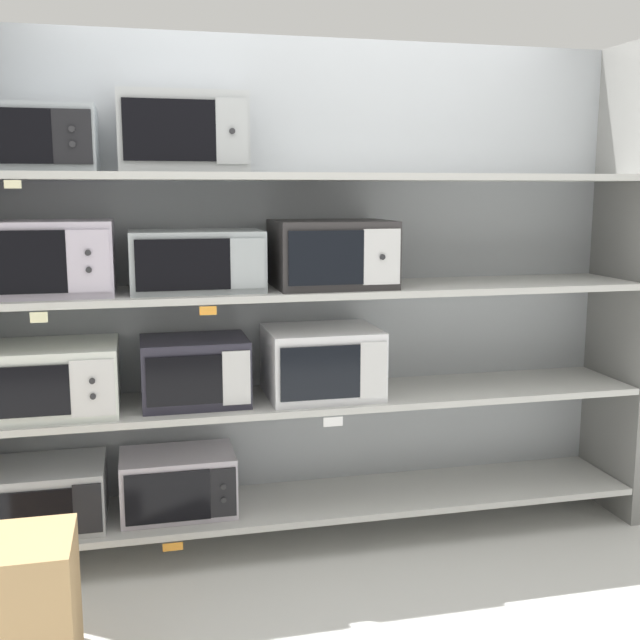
# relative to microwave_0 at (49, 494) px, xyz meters

# --- Properties ---
(back_panel) EXTENTS (3.22, 0.04, 2.33)m
(back_panel) POSITION_rel_microwave_0_xyz_m (1.21, 0.27, 0.84)
(back_panel) COLOR #9EA3A8
(back_panel) RESTS_ON ground
(upright_right) EXTENTS (0.05, 0.49, 2.33)m
(upright_right) POSITION_rel_microwave_0_xyz_m (2.76, 0.00, 0.84)
(upright_right) COLOR slate
(upright_right) RESTS_ON ground
(shelf_0) EXTENTS (3.02, 0.49, 0.03)m
(shelf_0) POSITION_rel_microwave_0_xyz_m (1.21, 0.00, -0.15)
(shelf_0) COLOR beige
(shelf_0) RESTS_ON ground
(microwave_0) EXTENTS (0.48, 0.40, 0.27)m
(microwave_0) POSITION_rel_microwave_0_xyz_m (0.00, 0.00, 0.00)
(microwave_0) COLOR #A4A7AB
(microwave_0) RESTS_ON shelf_0
(microwave_1) EXTENTS (0.51, 0.34, 0.28)m
(microwave_1) POSITION_rel_microwave_0_xyz_m (0.55, -0.00, 0.00)
(microwave_1) COLOR #B9B1BD
(microwave_1) RESTS_ON shelf_0
(price_tag_0) EXTENTS (0.06, 0.00, 0.03)m
(price_tag_0) POSITION_rel_microwave_0_xyz_m (0.05, -0.24, -0.19)
(price_tag_0) COLOR beige
(price_tag_1) EXTENTS (0.09, 0.00, 0.03)m
(price_tag_1) POSITION_rel_microwave_0_xyz_m (0.51, -0.24, -0.19)
(price_tag_1) COLOR orange
(shelf_1) EXTENTS (3.02, 0.49, 0.03)m
(shelf_1) POSITION_rel_microwave_0_xyz_m (1.21, 0.00, 0.36)
(shelf_1) COLOR beige
(microwave_2) EXTENTS (0.55, 0.44, 0.29)m
(microwave_2) POSITION_rel_microwave_0_xyz_m (0.04, 0.00, 0.52)
(microwave_2) COLOR silver
(microwave_2) RESTS_ON shelf_1
(microwave_3) EXTENTS (0.46, 0.36, 0.29)m
(microwave_3) POSITION_rel_microwave_0_xyz_m (0.64, 0.00, 0.52)
(microwave_3) COLOR #2A2835
(microwave_3) RESTS_ON shelf_1
(microwave_4) EXTENTS (0.51, 0.43, 0.31)m
(microwave_4) POSITION_rel_microwave_0_xyz_m (1.22, -0.00, 0.53)
(microwave_4) COLOR silver
(microwave_4) RESTS_ON shelf_1
(price_tag_2) EXTENTS (0.09, 0.00, 0.04)m
(price_tag_2) POSITION_rel_microwave_0_xyz_m (1.22, -0.24, 0.32)
(price_tag_2) COLOR white
(shelf_2) EXTENTS (3.02, 0.49, 0.03)m
(shelf_2) POSITION_rel_microwave_0_xyz_m (1.21, 0.00, 0.86)
(shelf_2) COLOR beige
(microwave_5) EXTENTS (0.56, 0.39, 0.31)m
(microwave_5) POSITION_rel_microwave_0_xyz_m (0.04, -0.00, 1.03)
(microwave_5) COLOR #BBB1C3
(microwave_5) RESTS_ON shelf_2
(microwave_6) EXTENTS (0.57, 0.37, 0.26)m
(microwave_6) POSITION_rel_microwave_0_xyz_m (0.66, -0.00, 1.01)
(microwave_6) COLOR #9CA4A8
(microwave_6) RESTS_ON shelf_2
(microwave_7) EXTENTS (0.52, 0.43, 0.30)m
(microwave_7) POSITION_rel_microwave_0_xyz_m (1.27, -0.00, 1.02)
(microwave_7) COLOR #302D2E
(microwave_7) RESTS_ON shelf_2
(price_tag_3) EXTENTS (0.07, 0.00, 0.04)m
(price_tag_3) POSITION_rel_microwave_0_xyz_m (0.03, -0.24, 0.82)
(price_tag_3) COLOR beige
(price_tag_4) EXTENTS (0.07, 0.00, 0.04)m
(price_tag_4) POSITION_rel_microwave_0_xyz_m (0.69, -0.24, 0.82)
(price_tag_4) COLOR orange
(shelf_3) EXTENTS (3.02, 0.49, 0.03)m
(shelf_3) POSITION_rel_microwave_0_xyz_m (1.21, 0.00, 1.36)
(shelf_3) COLOR beige
(microwave_8) EXTENTS (0.51, 0.41, 0.26)m
(microwave_8) POSITION_rel_microwave_0_xyz_m (0.02, -0.00, 1.51)
(microwave_8) COLOR #98A0A6
(microwave_8) RESTS_ON shelf_3
(microwave_9) EXTENTS (0.53, 0.35, 0.33)m
(microwave_9) POSITION_rel_microwave_0_xyz_m (0.62, -0.00, 1.54)
(microwave_9) COLOR #A0A3A5
(microwave_9) RESTS_ON shelf_3
(price_tag_5) EXTENTS (0.06, 0.00, 0.03)m
(price_tag_5) POSITION_rel_microwave_0_xyz_m (-0.03, -0.24, 1.33)
(price_tag_5) COLOR beige
(shipping_carton) EXTENTS (0.37, 0.37, 0.49)m
(shipping_carton) POSITION_rel_microwave_0_xyz_m (-0.02, -0.81, -0.08)
(shipping_carton) COLOR tan
(shipping_carton) RESTS_ON ground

